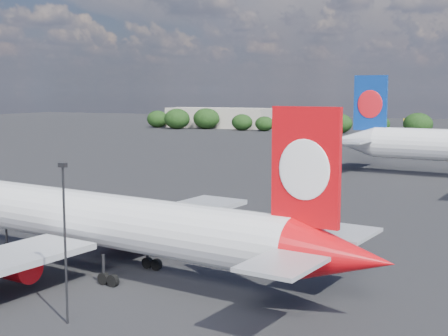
% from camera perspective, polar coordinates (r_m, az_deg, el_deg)
% --- Properties ---
extents(ground, '(500.00, 500.00, 0.00)m').
position_cam_1_polar(ground, '(109.80, 2.41, -0.87)').
color(ground, black).
rests_on(ground, ground).
extents(qantas_airliner, '(43.55, 41.56, 14.23)m').
position_cam_1_polar(qantas_airliner, '(52.03, -9.20, -5.12)').
color(qantas_airliner, silver).
rests_on(qantas_airliner, ground).
extents(apron_lamp_post, '(0.55, 0.30, 10.68)m').
position_cam_1_polar(apron_lamp_post, '(41.88, -14.35, -5.94)').
color(apron_lamp_post, black).
rests_on(apron_lamp_post, ground).
extents(terminal_building, '(42.00, 16.00, 8.00)m').
position_cam_1_polar(terminal_building, '(255.88, -0.42, 4.62)').
color(terminal_building, gray).
rests_on(terminal_building, ground).
extents(highway_sign, '(6.00, 0.30, 4.50)m').
position_cam_1_polar(highway_sign, '(225.12, 8.90, 3.96)').
color(highway_sign, '#166F2B').
rests_on(highway_sign, ground).
extents(billboard_yellow, '(5.00, 0.30, 5.50)m').
position_cam_1_polar(billboard_yellow, '(225.30, 16.71, 3.94)').
color(billboard_yellow, gold).
rests_on(billboard_yellow, ground).
extents(horizon_treeline, '(202.39, 15.43, 8.25)m').
position_cam_1_polar(horizon_treeline, '(223.29, 15.29, 3.90)').
color(horizon_treeline, black).
rests_on(horizon_treeline, ground).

